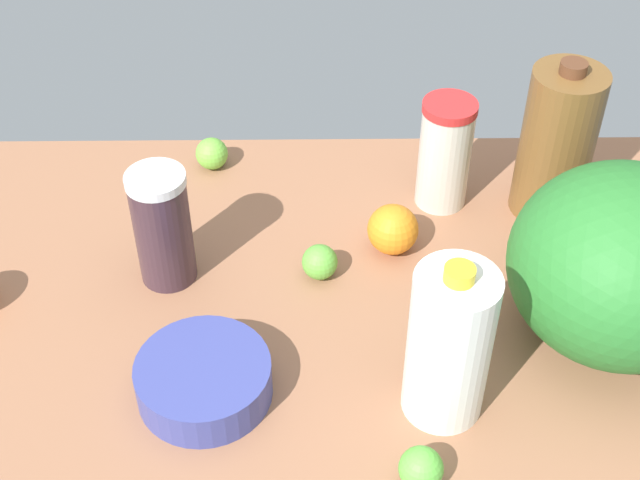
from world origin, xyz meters
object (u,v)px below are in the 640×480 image
Objects in this scene: milk_jug at (449,345)px; orange_far_back at (393,229)px; lime_beside_bowl at (212,154)px; lime_by_jug at (322,262)px; lime_loose at (421,468)px; mixing_bowl at (204,380)px; chocolate_milk_jug at (557,143)px; shaker_bottle at (163,227)px; watermelon at (622,265)px; tumbler_cup at (445,153)px.

orange_far_back is at bearing -81.81° from milk_jug.
lime_by_jug is (-18.36, 26.92, -0.07)cm from lime_beside_bowl.
milk_jug is 4.48× the size of lime_loose.
mixing_bowl is 0.73× the size of milk_jug.
lime_beside_bowl is at bearing -64.68° from lime_loose.
lime_beside_bowl and lime_loose have the same top height.
orange_far_back is at bearing 21.28° from chocolate_milk_jug.
orange_far_back is 1.47× the size of lime_by_jug.
lime_by_jug is at bearing -125.28° from mixing_bowl.
shaker_bottle is at bearing -72.10° from mixing_bowl.
chocolate_milk_jug reaches higher than shaker_bottle.
mixing_bowl is 56.31cm from watermelon.
mixing_bowl is 26.89cm from lime_by_jug.
watermelon is at bearing 168.73° from shaker_bottle.
watermelon is (-61.66, 12.28, 3.63)cm from shaker_bottle.
mixing_bowl is at bearing 35.99° from chocolate_milk_jug.
chocolate_milk_jug reaches higher than lime_beside_bowl.
lime_by_jug and lime_loose have the same top height.
milk_jug reaches higher than tumbler_cup.
watermelon is at bearing -153.14° from milk_jug.
orange_far_back is at bearing 53.32° from tumbler_cup.
mixing_bowl is at bearing -3.74° from milk_jug.
shaker_bottle reaches higher than orange_far_back.
chocolate_milk_jug is at bearing -118.15° from milk_jug.
chocolate_milk_jug is at bearing -158.72° from orange_far_back.
shaker_bottle is 3.50× the size of lime_by_jug.
tumbler_cup is at bearing -126.68° from orange_far_back.
milk_jug is (4.47, 41.46, 1.91)cm from tumbler_cup.
shaker_bottle is (37.84, -24.35, -1.94)cm from milk_jug.
orange_far_back is at bearing -89.44° from lime_loose.
lime_by_jug is (38.91, -11.89, -10.32)cm from watermelon.
milk_jug is at bearing 176.26° from mixing_bowl.
tumbler_cup is 0.70× the size of chocolate_milk_jug.
tumbler_cup is at bearing -6.16° from chocolate_milk_jug.
orange_far_back is (8.74, 11.74, -5.49)cm from tumbler_cup.
tumbler_cup reaches higher than orange_far_back.
lime_beside_bowl is 69.15cm from lime_loose.
chocolate_milk_jug is 28.69cm from orange_far_back.
chocolate_milk_jug is at bearing -165.47° from shaker_bottle.
mixing_bowl is 0.66× the size of chocolate_milk_jug.
lime_loose is (27.70, 23.70, -10.29)cm from watermelon.
orange_far_back is at bearing -133.54° from mixing_bowl.
lime_beside_bowl is at bearing -13.94° from tumbler_cup.
mixing_bowl and lime_by_jug have the same top height.
shaker_bottle is at bearing 9.09° from orange_far_back.
orange_far_back is at bearing -170.91° from shaker_bottle.
mixing_bowl is 24.41cm from shaker_bottle.
lime_loose is (-29.57, 62.50, -0.04)cm from lime_beside_bowl.
watermelon is 5.44× the size of lime_beside_bowl.
mixing_bowl is 2.26× the size of orange_far_back.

